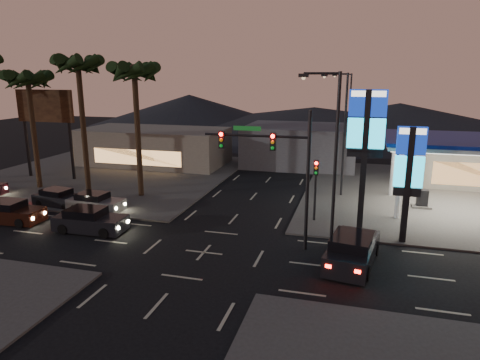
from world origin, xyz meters
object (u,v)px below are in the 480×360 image
(gas_station, at_px, (474,144))
(car_lane_b_mid, at_px, (59,198))
(pylon_sign_short, at_px, (409,167))
(traffic_signal_mast, at_px, (277,159))
(car_lane_a_mid, at_px, (9,212))
(suv_station, at_px, (352,250))
(car_lane_b_front, at_px, (95,203))
(pylon_sign_tall, at_px, (366,133))
(car_lane_a_front, at_px, (90,221))

(gas_station, xyz_separation_m, car_lane_b_mid, (-29.77, -6.60, -4.46))
(gas_station, bearing_deg, pylon_sign_short, -123.69)
(traffic_signal_mast, bearing_deg, car_lane_a_mid, -178.03)
(suv_station, bearing_deg, car_lane_b_front, 166.48)
(gas_station, distance_m, pylon_sign_tall, 10.01)
(gas_station, relative_size, car_lane_a_front, 2.57)
(car_lane_a_mid, xyz_separation_m, suv_station, (22.76, -0.74, 0.10))
(car_lane_a_front, height_order, car_lane_b_front, car_lane_a_front)
(pylon_sign_short, distance_m, suv_station, 6.18)
(pylon_sign_tall, height_order, car_lane_a_mid, pylon_sign_tall)
(traffic_signal_mast, distance_m, car_lane_b_mid, 18.44)
(traffic_signal_mast, bearing_deg, suv_station, -17.38)
(traffic_signal_mast, distance_m, car_lane_b_front, 15.15)
(gas_station, height_order, pylon_sign_short, pylon_sign_short)
(car_lane_b_front, bearing_deg, pylon_sign_short, -1.51)
(pylon_sign_short, relative_size, suv_station, 1.29)
(pylon_sign_tall, bearing_deg, traffic_signal_mast, -143.48)
(pylon_sign_short, distance_m, car_lane_b_mid, 25.11)
(pylon_sign_tall, bearing_deg, suv_station, -94.22)
(pylon_sign_short, xyz_separation_m, suv_station, (-2.86, -3.88, -3.86))
(traffic_signal_mast, xyz_separation_m, car_lane_a_front, (-12.01, -0.71, -4.52))
(car_lane_b_mid, relative_size, suv_station, 0.78)
(gas_station, bearing_deg, car_lane_b_mid, -167.49)
(pylon_sign_tall, xyz_separation_m, suv_station, (-0.36, -4.88, -5.60))
(car_lane_a_front, xyz_separation_m, car_lane_a_mid, (-6.37, 0.08, -0.02))
(pylon_sign_short, bearing_deg, pylon_sign_tall, 158.20)
(pylon_sign_tall, distance_m, traffic_signal_mast, 6.02)
(car_lane_a_mid, height_order, car_lane_b_front, car_lane_a_mid)
(car_lane_a_front, relative_size, car_lane_b_mid, 1.12)
(car_lane_a_mid, distance_m, car_lane_b_front, 5.65)
(pylon_sign_short, relative_size, traffic_signal_mast, 0.88)
(car_lane_a_front, relative_size, car_lane_b_front, 1.10)
(pylon_sign_short, distance_m, car_lane_a_front, 19.92)
(car_lane_b_mid, bearing_deg, pylon_sign_tall, 0.27)
(car_lane_a_mid, bearing_deg, suv_station, -1.86)
(pylon_sign_tall, relative_size, suv_station, 1.66)
(car_lane_b_front, bearing_deg, car_lane_a_mid, -139.00)
(car_lane_a_front, distance_m, suv_station, 16.41)
(traffic_signal_mast, height_order, car_lane_b_front, traffic_signal_mast)
(car_lane_b_mid, xyz_separation_m, suv_station, (21.91, -4.78, 0.18))
(car_lane_b_front, bearing_deg, pylon_sign_tall, 1.33)
(car_lane_a_front, xyz_separation_m, car_lane_b_mid, (-5.52, 4.12, -0.09))
(gas_station, height_order, suv_station, gas_station)
(pylon_sign_short, bearing_deg, gas_station, 56.31)
(car_lane_b_mid, bearing_deg, car_lane_a_front, -36.74)
(gas_station, height_order, car_lane_a_mid, gas_station)
(gas_station, bearing_deg, car_lane_a_front, -156.15)
(gas_station, xyz_separation_m, pylon_sign_short, (-5.00, -7.50, -0.42))
(car_lane_b_front, height_order, car_lane_b_mid, car_lane_b_front)
(traffic_signal_mast, height_order, car_lane_b_mid, traffic_signal_mast)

